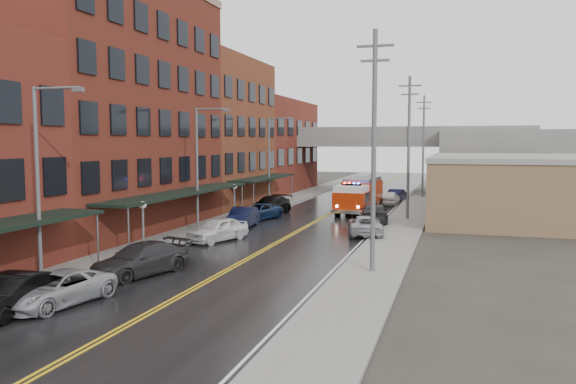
# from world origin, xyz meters

# --- Properties ---
(ground) EXTENTS (220.00, 220.00, 0.00)m
(ground) POSITION_xyz_m (0.00, 0.00, 0.00)
(ground) COLOR #2D2B26
(ground) RESTS_ON ground
(road) EXTENTS (11.00, 160.00, 0.02)m
(road) POSITION_xyz_m (0.00, 30.00, 0.01)
(road) COLOR black
(road) RESTS_ON ground
(sidewalk_left) EXTENTS (3.00, 160.00, 0.15)m
(sidewalk_left) POSITION_xyz_m (-7.30, 30.00, 0.07)
(sidewalk_left) COLOR slate
(sidewalk_left) RESTS_ON ground
(sidewalk_right) EXTENTS (3.00, 160.00, 0.15)m
(sidewalk_right) POSITION_xyz_m (7.30, 30.00, 0.07)
(sidewalk_right) COLOR slate
(sidewalk_right) RESTS_ON ground
(curb_left) EXTENTS (0.30, 160.00, 0.15)m
(curb_left) POSITION_xyz_m (-5.65, 30.00, 0.07)
(curb_left) COLOR gray
(curb_left) RESTS_ON ground
(curb_right) EXTENTS (0.30, 160.00, 0.15)m
(curb_right) POSITION_xyz_m (5.65, 30.00, 0.07)
(curb_right) COLOR gray
(curb_right) RESTS_ON ground
(brick_building_b) EXTENTS (9.00, 20.00, 18.00)m
(brick_building_b) POSITION_xyz_m (-13.30, 23.00, 9.00)
(brick_building_b) COLOR #5B2218
(brick_building_b) RESTS_ON ground
(brick_building_c) EXTENTS (9.00, 15.00, 15.00)m
(brick_building_c) POSITION_xyz_m (-13.30, 40.50, 7.50)
(brick_building_c) COLOR brown
(brick_building_c) RESTS_ON ground
(brick_building_far) EXTENTS (9.00, 20.00, 12.00)m
(brick_building_far) POSITION_xyz_m (-13.30, 58.00, 6.00)
(brick_building_far) COLOR maroon
(brick_building_far) RESTS_ON ground
(tan_building) EXTENTS (14.00, 22.00, 5.00)m
(tan_building) POSITION_xyz_m (16.00, 40.00, 2.50)
(tan_building) COLOR #856247
(tan_building) RESTS_ON ground
(right_far_block) EXTENTS (18.00, 30.00, 8.00)m
(right_far_block) POSITION_xyz_m (18.00, 70.00, 4.00)
(right_far_block) COLOR slate
(right_far_block) RESTS_ON ground
(awning_1) EXTENTS (2.60, 18.00, 3.09)m
(awning_1) POSITION_xyz_m (-7.49, 23.00, 2.99)
(awning_1) COLOR black
(awning_1) RESTS_ON ground
(awning_2) EXTENTS (2.60, 13.00, 3.09)m
(awning_2) POSITION_xyz_m (-7.49, 40.50, 2.99)
(awning_2) COLOR black
(awning_2) RESTS_ON ground
(globe_lamp_1) EXTENTS (0.44, 0.44, 3.12)m
(globe_lamp_1) POSITION_xyz_m (-6.40, 16.00, 2.31)
(globe_lamp_1) COLOR #59595B
(globe_lamp_1) RESTS_ON ground
(globe_lamp_2) EXTENTS (0.44, 0.44, 3.12)m
(globe_lamp_2) POSITION_xyz_m (-6.40, 30.00, 2.31)
(globe_lamp_2) COLOR #59595B
(globe_lamp_2) RESTS_ON ground
(street_lamp_0) EXTENTS (2.64, 0.22, 9.00)m
(street_lamp_0) POSITION_xyz_m (-6.55, 8.00, 5.19)
(street_lamp_0) COLOR #59595B
(street_lamp_0) RESTS_ON ground
(street_lamp_1) EXTENTS (2.64, 0.22, 9.00)m
(street_lamp_1) POSITION_xyz_m (-6.55, 24.00, 5.19)
(street_lamp_1) COLOR #59595B
(street_lamp_1) RESTS_ON ground
(street_lamp_2) EXTENTS (2.64, 0.22, 9.00)m
(street_lamp_2) POSITION_xyz_m (-6.55, 40.00, 5.19)
(street_lamp_2) COLOR #59595B
(street_lamp_2) RESTS_ON ground
(utility_pole_0) EXTENTS (1.80, 0.24, 12.00)m
(utility_pole_0) POSITION_xyz_m (7.20, 15.00, 6.31)
(utility_pole_0) COLOR #59595B
(utility_pole_0) RESTS_ON ground
(utility_pole_1) EXTENTS (1.80, 0.24, 12.00)m
(utility_pole_1) POSITION_xyz_m (7.20, 35.00, 6.31)
(utility_pole_1) COLOR #59595B
(utility_pole_1) RESTS_ON ground
(utility_pole_2) EXTENTS (1.80, 0.24, 12.00)m
(utility_pole_2) POSITION_xyz_m (7.20, 55.00, 6.31)
(utility_pole_2) COLOR #59595B
(utility_pole_2) RESTS_ON ground
(overpass) EXTENTS (40.00, 10.00, 7.50)m
(overpass) POSITION_xyz_m (0.00, 62.00, 5.99)
(overpass) COLOR slate
(overpass) RESTS_ON ground
(fire_truck) EXTENTS (3.94, 8.92, 3.20)m
(fire_truck) POSITION_xyz_m (2.41, 38.96, 1.73)
(fire_truck) COLOR #AE2508
(fire_truck) RESTS_ON ground
(parked_car_left_1) EXTENTS (2.04, 4.72, 1.51)m
(parked_car_left_1) POSITION_xyz_m (-5.00, 4.30, 0.76)
(parked_car_left_1) COLOR black
(parked_car_left_1) RESTS_ON ground
(parked_car_left_2) EXTENTS (3.05, 5.18, 1.35)m
(parked_car_left_2) POSITION_xyz_m (-4.11, 5.80, 0.68)
(parked_car_left_2) COLOR #94959B
(parked_car_left_2) RESTS_ON ground
(parked_car_left_3) EXTENTS (3.75, 5.81, 1.57)m
(parked_car_left_3) POSITION_xyz_m (-3.72, 11.30, 0.78)
(parked_car_left_3) COLOR #29292C
(parked_car_left_3) RESTS_ON ground
(parked_car_left_4) EXTENTS (3.34, 5.02, 1.59)m
(parked_car_left_4) POSITION_xyz_m (-3.99, 21.20, 0.79)
(parked_car_left_4) COLOR silver
(parked_car_left_4) RESTS_ON ground
(parked_car_left_5) EXTENTS (2.10, 4.86, 1.55)m
(parked_car_left_5) POSITION_xyz_m (-4.60, 27.20, 0.78)
(parked_car_left_5) COLOR black
(parked_car_left_5) RESTS_ON ground
(parked_car_left_6) EXTENTS (3.52, 5.37, 1.37)m
(parked_car_left_6) POSITION_xyz_m (-5.00, 31.73, 0.69)
(parked_car_left_6) COLOR #132548
(parked_car_left_6) RESTS_ON ground
(parked_car_left_7) EXTENTS (2.81, 5.95, 1.68)m
(parked_car_left_7) POSITION_xyz_m (-5.00, 35.12, 0.84)
(parked_car_left_7) COLOR black
(parked_car_left_7) RESTS_ON ground
(parked_car_right_0) EXTENTS (3.30, 5.41, 1.40)m
(parked_car_right_0) POSITION_xyz_m (5.00, 26.44, 0.70)
(parked_car_right_0) COLOR #9A9CA2
(parked_car_right_0) RESTS_ON ground
(parked_car_right_1) EXTENTS (3.00, 5.70, 1.58)m
(parked_car_right_1) POSITION_xyz_m (4.73, 32.60, 0.79)
(parked_car_right_1) COLOR black
(parked_car_right_1) RESTS_ON ground
(parked_car_right_2) EXTENTS (1.85, 4.43, 1.50)m
(parked_car_right_2) POSITION_xyz_m (4.41, 46.20, 0.75)
(parked_car_right_2) COLOR white
(parked_car_right_2) RESTS_ON ground
(parked_car_right_3) EXTENTS (2.08, 4.34, 1.37)m
(parked_car_right_3) POSITION_xyz_m (4.74, 50.62, 0.69)
(parked_car_right_3) COLOR black
(parked_car_right_3) RESTS_ON ground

